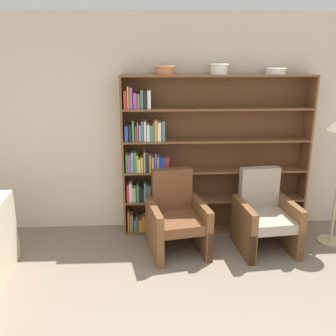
{
  "coord_description": "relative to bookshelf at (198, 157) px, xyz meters",
  "views": [
    {
      "loc": [
        -0.58,
        -2.02,
        2.23
      ],
      "look_at": [
        -0.36,
        2.25,
        0.95
      ],
      "focal_mm": 40.0,
      "sensor_mm": 36.0,
      "label": 1
    }
  ],
  "objects": [
    {
      "name": "bowl_copper",
      "position": [
        0.92,
        -0.02,
        1.07
      ],
      "size": [
        0.26,
        0.26,
        0.08
      ],
      "color": "silver",
      "rests_on": "bookshelf"
    },
    {
      "name": "bowl_sage",
      "position": [
        0.23,
        -0.02,
        1.1
      ],
      "size": [
        0.23,
        0.23,
        0.12
      ],
      "color": "silver",
      "rests_on": "bookshelf"
    },
    {
      "name": "wall_back",
      "position": [
        -0.03,
        0.17,
        0.38
      ],
      "size": [
        12.0,
        0.06,
        2.75
      ],
      "color": "beige",
      "rests_on": "ground"
    },
    {
      "name": "armchair_leather",
      "position": [
        -0.31,
        -0.56,
        -0.59
      ],
      "size": [
        0.76,
        0.79,
        0.95
      ],
      "rotation": [
        0.0,
        0.0,
        3.33
      ],
      "color": "brown",
      "rests_on": "ground"
    },
    {
      "name": "bowl_slate",
      "position": [
        -0.42,
        -0.02,
        1.09
      ],
      "size": [
        0.25,
        0.25,
        0.1
      ],
      "color": "#C67547",
      "rests_on": "bookshelf"
    },
    {
      "name": "armchair_cushioned",
      "position": [
        0.74,
        -0.56,
        -0.59
      ],
      "size": [
        0.71,
        0.74,
        0.95
      ],
      "rotation": [
        0.0,
        0.0,
        3.25
      ],
      "color": "brown",
      "rests_on": "ground"
    },
    {
      "name": "bookshelf",
      "position": [
        0.0,
        0.0,
        0.0
      ],
      "size": [
        2.36,
        0.3,
        2.02
      ],
      "color": "brown",
      "rests_on": "ground"
    }
  ]
}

